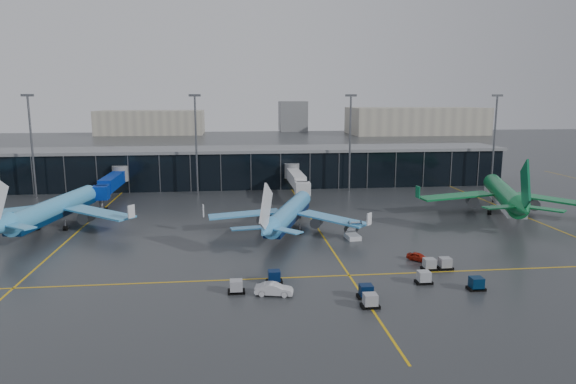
{
  "coord_description": "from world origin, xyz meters",
  "views": [
    {
      "loc": [
        -6.17,
        -82.46,
        24.64
      ],
      "look_at": [
        5.0,
        18.0,
        6.0
      ],
      "focal_mm": 32.0,
      "sensor_mm": 36.0,
      "label": 1
    }
  ],
  "objects": [
    {
      "name": "ground",
      "position": [
        0.0,
        0.0,
        0.0
      ],
      "size": [
        600.0,
        600.0,
        0.0
      ],
      "primitive_type": "plane",
      "color": "#282B2D",
      "rests_on": "ground"
    },
    {
      "name": "terminal_pier",
      "position": [
        0.0,
        62.0,
        5.42
      ],
      "size": [
        142.0,
        17.0,
        10.7
      ],
      "color": "black",
      "rests_on": "ground"
    },
    {
      "name": "jet_bridges",
      "position": [
        -35.0,
        42.99,
        4.55
      ],
      "size": [
        94.0,
        27.5,
        7.2
      ],
      "color": "#595B60",
      "rests_on": "ground"
    },
    {
      "name": "flood_masts",
      "position": [
        5.0,
        50.0,
        13.81
      ],
      "size": [
        203.0,
        0.5,
        25.5
      ],
      "color": "#595B60",
      "rests_on": "ground"
    },
    {
      "name": "distant_hangars",
      "position": [
        49.94,
        270.08,
        8.79
      ],
      "size": [
        260.0,
        71.0,
        22.0
      ],
      "color": "#B2AD99",
      "rests_on": "ground"
    },
    {
      "name": "taxi_lines",
      "position": [
        10.0,
        10.61,
        0.01
      ],
      "size": [
        220.0,
        120.0,
        0.02
      ],
      "color": "gold",
      "rests_on": "ground"
    },
    {
      "name": "airliner_arkefly",
      "position": [
        -39.83,
        17.57,
        6.14
      ],
      "size": [
        41.38,
        45.35,
        12.28
      ],
      "primitive_type": null,
      "rotation": [
        0.0,
        0.0,
        -0.17
      ],
      "color": "#419FD7",
      "rests_on": "ground"
    },
    {
      "name": "airliner_klm_near",
      "position": [
        4.33,
        10.37,
        5.55
      ],
      "size": [
        41.74,
        44.47,
        11.09
      ],
      "primitive_type": null,
      "rotation": [
        0.0,
        0.0,
        -0.33
      ],
      "color": "#449FDF",
      "rests_on": "ground"
    },
    {
      "name": "airliner_aer_lingus",
      "position": [
        51.9,
        20.01,
        6.61
      ],
      "size": [
        49.89,
        53.1,
        13.22
      ],
      "primitive_type": null,
      "rotation": [
        0.0,
        0.0,
        -0.34
      ],
      "color": "#0D6F35",
      "rests_on": "ground"
    },
    {
      "name": "baggage_carts",
      "position": [
        13.07,
        -19.44,
        0.76
      ],
      "size": [
        33.24,
        13.9,
        1.7
      ],
      "color": "black",
      "rests_on": "ground"
    },
    {
      "name": "mobile_airstair",
      "position": [
        14.91,
        3.48,
        0.77
      ],
      "size": [
        2.53,
        3.42,
        3.45
      ],
      "rotation": [
        0.0,
        0.0,
        0.11
      ],
      "color": "silver",
      "rests_on": "ground"
    },
    {
      "name": "service_van_red",
      "position": [
        22.05,
        -9.75,
        0.62
      ],
      "size": [
        3.49,
        3.73,
        1.24
      ],
      "primitive_type": "imported",
      "rotation": [
        0.0,
        0.0,
        0.71
      ],
      "color": "#A21B0C",
      "rests_on": "ground"
    },
    {
      "name": "service_van_white",
      "position": [
        -1.15,
        -21.17,
        0.8
      ],
      "size": [
        5.08,
        2.61,
        1.59
      ],
      "primitive_type": "imported",
      "rotation": [
        0.0,
        0.0,
        1.37
      ],
      "color": "silver",
      "rests_on": "ground"
    }
  ]
}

